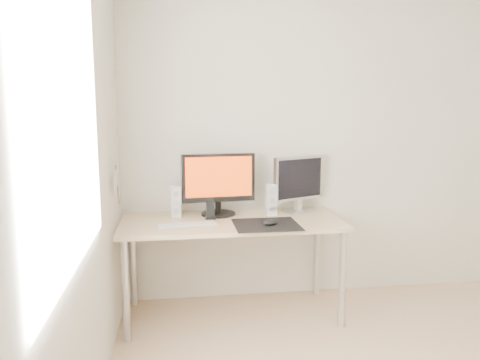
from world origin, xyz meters
TOP-DOWN VIEW (x-y plane):
  - wall_back at (0.00, 1.75)m, footprint 3.50×0.00m
  - wall_left at (-1.75, 0.00)m, footprint 0.00×3.50m
  - window_pane at (-1.74, 0.00)m, footprint 0.00×1.30m
  - mousepad at (-0.71, 1.21)m, footprint 0.45×0.40m
  - mouse at (-0.69, 1.18)m, footprint 0.11×0.06m
  - desk at (-0.93, 1.38)m, footprint 1.60×0.70m
  - main_monitor at (-1.01, 1.55)m, footprint 0.55×0.28m
  - second_monitor at (-0.38, 1.58)m, footprint 0.43×0.23m
  - speaker_left at (-1.33, 1.54)m, footprint 0.07×0.09m
  - speaker_right at (-0.61, 1.51)m, footprint 0.07×0.09m
  - keyboard at (-1.26, 1.25)m, footprint 0.43×0.18m
  - phone_dock at (-1.08, 1.44)m, footprint 0.08×0.07m
  - pennant at (-1.72, 1.24)m, footprint 0.01×0.23m

SIDE VIEW (x-z plane):
  - desk at x=-0.93m, z-range 0.29..1.02m
  - mousepad at x=-0.71m, z-range 0.73..0.73m
  - keyboard at x=-1.26m, z-range 0.73..0.75m
  - mouse at x=-0.69m, z-range 0.73..0.77m
  - phone_dock at x=-1.08m, z-range 0.70..0.84m
  - speaker_left at x=-1.33m, z-range 0.73..0.96m
  - speaker_right at x=-0.61m, z-range 0.73..0.96m
  - second_monitor at x=-0.38m, z-range 0.75..1.19m
  - main_monitor at x=-1.01m, z-range 0.75..1.22m
  - pennant at x=-1.72m, z-range 0.90..1.19m
  - wall_back at x=0.00m, z-range -0.50..3.00m
  - wall_left at x=-1.75m, z-range -0.50..3.00m
  - window_pane at x=-1.74m, z-range 0.85..2.15m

